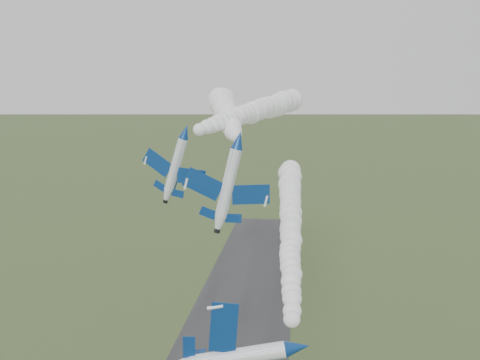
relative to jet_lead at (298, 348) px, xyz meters
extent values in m
cylinder|color=white|center=(-0.06, 0.11, -0.01)|extent=(2.75, 9.04, 1.84)
cone|color=white|center=(-0.62, 5.48, -0.01)|extent=(2.03, 2.09, 1.84)
cylinder|color=black|center=(-0.73, 6.53, -0.01)|extent=(0.99, 0.73, 0.93)
ellipsoid|color=black|center=(0.76, -2.11, 0.09)|extent=(1.53, 3.16, 1.23)
cube|color=navy|center=(-0.85, 0.88, 3.09)|extent=(1.24, 2.63, 4.82)
cube|color=navy|center=(-0.81, 4.50, 1.66)|extent=(0.59, 1.21, 2.10)
cube|color=navy|center=(-0.23, 4.56, -1.68)|extent=(0.59, 1.21, 2.10)
cube|color=navy|center=(0.85, 4.42, 0.23)|extent=(2.48, 1.92, 0.53)
cylinder|color=white|center=(-15.49, 22.35, 18.19)|extent=(3.24, 7.59, 1.67)
cone|color=navy|center=(-16.50, 17.78, 18.19)|extent=(2.05, 2.26, 1.67)
cone|color=white|center=(-14.51, 26.74, 18.19)|extent=(1.98, 1.91, 1.67)
cylinder|color=black|center=(-14.32, 27.60, 18.19)|extent=(0.94, 0.70, 0.85)
ellipsoid|color=black|center=(-15.75, 20.45, 18.66)|extent=(1.64, 2.72, 1.11)
cube|color=navy|center=(-17.83, 23.59, 18.89)|extent=(4.26, 2.91, 1.39)
cube|color=navy|center=(-12.92, 22.50, 17.23)|extent=(4.26, 2.91, 1.39)
cube|color=navy|center=(-15.99, 26.25, 18.63)|extent=(1.87, 1.32, 0.64)
cube|color=navy|center=(-13.38, 25.67, 17.74)|extent=(1.87, 1.32, 0.64)
cube|color=navy|center=(-14.38, 25.68, 19.27)|extent=(1.00, 1.53, 1.87)
cylinder|color=white|center=(-8.34, 21.95, 17.19)|extent=(3.75, 9.32, 1.96)
cone|color=navy|center=(-7.18, 16.32, 17.19)|extent=(2.40, 2.73, 1.96)
cone|color=white|center=(-9.45, 27.36, 17.19)|extent=(2.31, 2.31, 1.96)
cylinder|color=black|center=(-9.67, 28.43, 17.19)|extent=(1.10, 0.84, 0.99)
ellipsoid|color=black|center=(-7.73, 19.68, 17.79)|extent=(1.91, 3.32, 1.31)
cube|color=navy|center=(-11.65, 22.15, 17.79)|extent=(5.31, 3.53, 1.30)
cube|color=navy|center=(-5.45, 23.43, 16.28)|extent=(5.31, 3.53, 1.30)
cube|color=navy|center=(-10.91, 26.07, 17.59)|extent=(2.33, 1.60, 0.61)
cube|color=navy|center=(-7.60, 26.75, 16.79)|extent=(2.33, 1.60, 0.61)
cube|color=navy|center=(-8.88, 26.22, 18.56)|extent=(1.01, 1.84, 2.35)
camera|label=1|loc=(0.21, -46.80, 24.24)|focal=40.00mm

